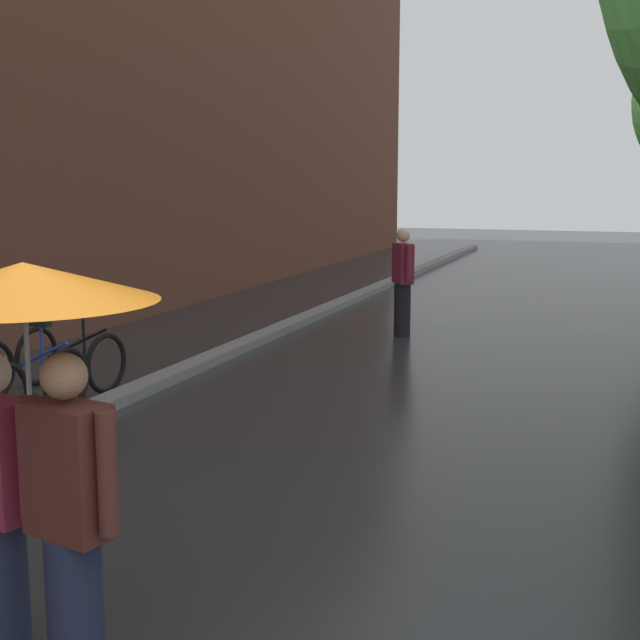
# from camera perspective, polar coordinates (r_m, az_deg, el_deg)

# --- Properties ---
(kerb_strip) EXTENTS (0.30, 36.00, 0.12)m
(kerb_strip) POSITION_cam_1_polar(r_m,az_deg,el_deg) (13.95, -2.43, -0.51)
(kerb_strip) COLOR slate
(kerb_strip) RESTS_ON ground
(parked_bicycle_2) EXTENTS (1.12, 0.77, 0.96)m
(parked_bicycle_2) POSITION_cam_1_polar(r_m,az_deg,el_deg) (9.75, -18.63, -3.36)
(parked_bicycle_2) COLOR black
(parked_bicycle_2) RESTS_ON ground
(parked_bicycle_3) EXTENTS (1.14, 0.79, 0.96)m
(parked_bicycle_3) POSITION_cam_1_polar(r_m,az_deg,el_deg) (10.48, -16.06, -2.37)
(parked_bicycle_3) COLOR black
(parked_bicycle_3) RESTS_ON ground
(couple_under_umbrella) EXTENTS (1.23, 1.23, 2.05)m
(couple_under_umbrella) POSITION_cam_1_polar(r_m,az_deg,el_deg) (4.23, -18.62, -4.92)
(couple_under_umbrella) COLOR #1E233D
(couple_under_umbrella) RESTS_ON ground
(pedestrian_walking_midground) EXTENTS (0.41, 0.50, 1.67)m
(pedestrian_walking_midground) POSITION_cam_1_polar(r_m,az_deg,el_deg) (13.51, 5.45, 2.54)
(pedestrian_walking_midground) COLOR black
(pedestrian_walking_midground) RESTS_ON ground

